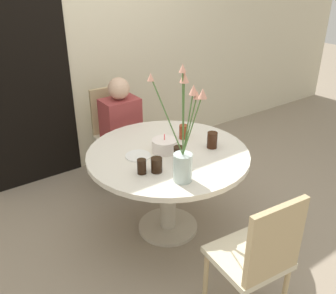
{
  "coord_description": "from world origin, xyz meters",
  "views": [
    {
      "loc": [
        -1.45,
        -2.04,
        2.01
      ],
      "look_at": [
        0.0,
        0.0,
        0.76
      ],
      "focal_mm": 40.0,
      "sensor_mm": 36.0,
      "label": 1
    }
  ],
  "objects_px": {
    "drink_glass_0": "(142,167)",
    "person_woman": "(122,136)",
    "birthday_cake": "(165,146)",
    "drink_glass_2": "(212,140)",
    "chair_far_back": "(115,129)",
    "chair_right_flank": "(258,255)",
    "drink_glass_1": "(183,132)",
    "drink_glass_3": "(178,155)",
    "side_plate": "(138,156)",
    "drink_glass_4": "(157,165)",
    "flower_vase": "(184,150)"
  },
  "relations": [
    {
      "from": "side_plate",
      "to": "drink_glass_3",
      "type": "distance_m",
      "value": 0.31
    },
    {
      "from": "side_plate",
      "to": "drink_glass_1",
      "type": "bearing_deg",
      "value": 6.89
    },
    {
      "from": "drink_glass_1",
      "to": "person_woman",
      "type": "height_order",
      "value": "person_woman"
    },
    {
      "from": "chair_far_back",
      "to": "person_woman",
      "type": "relative_size",
      "value": 0.85
    },
    {
      "from": "flower_vase",
      "to": "person_woman",
      "type": "xyz_separation_m",
      "value": [
        0.23,
        1.25,
        -0.44
      ]
    },
    {
      "from": "side_plate",
      "to": "person_woman",
      "type": "xyz_separation_m",
      "value": [
        0.29,
        0.79,
        -0.22
      ]
    },
    {
      "from": "flower_vase",
      "to": "drink_glass_3",
      "type": "distance_m",
      "value": 0.29
    },
    {
      "from": "drink_glass_3",
      "to": "drink_glass_4",
      "type": "bearing_deg",
      "value": -175.94
    },
    {
      "from": "drink_glass_0",
      "to": "person_woman",
      "type": "bearing_deg",
      "value": 68.71
    },
    {
      "from": "drink_glass_1",
      "to": "drink_glass_3",
      "type": "distance_m",
      "value": 0.41
    },
    {
      "from": "side_plate",
      "to": "drink_glass_1",
      "type": "xyz_separation_m",
      "value": [
        0.46,
        0.06,
        0.05
      ]
    },
    {
      "from": "chair_far_back",
      "to": "drink_glass_3",
      "type": "distance_m",
      "value": 1.23
    },
    {
      "from": "drink_glass_2",
      "to": "person_woman",
      "type": "height_order",
      "value": "person_woman"
    },
    {
      "from": "flower_vase",
      "to": "person_woman",
      "type": "distance_m",
      "value": 1.34
    },
    {
      "from": "birthday_cake",
      "to": "flower_vase",
      "type": "distance_m",
      "value": 0.47
    },
    {
      "from": "drink_glass_1",
      "to": "drink_glass_3",
      "type": "bearing_deg",
      "value": -132.41
    },
    {
      "from": "chair_far_back",
      "to": "person_woman",
      "type": "height_order",
      "value": "person_woman"
    },
    {
      "from": "side_plate",
      "to": "drink_glass_1",
      "type": "distance_m",
      "value": 0.47
    },
    {
      "from": "drink_glass_0",
      "to": "drink_glass_3",
      "type": "bearing_deg",
      "value": -5.07
    },
    {
      "from": "chair_far_back",
      "to": "chair_right_flank",
      "type": "bearing_deg",
      "value": -90.46
    },
    {
      "from": "birthday_cake",
      "to": "side_plate",
      "type": "xyz_separation_m",
      "value": [
        -0.21,
        0.05,
        -0.04
      ]
    },
    {
      "from": "chair_far_back",
      "to": "side_plate",
      "type": "bearing_deg",
      "value": -103.18
    },
    {
      "from": "flower_vase",
      "to": "drink_glass_4",
      "type": "height_order",
      "value": "flower_vase"
    },
    {
      "from": "flower_vase",
      "to": "drink_glass_2",
      "type": "bearing_deg",
      "value": 28.06
    },
    {
      "from": "chair_right_flank",
      "to": "drink_glass_4",
      "type": "relative_size",
      "value": 8.89
    },
    {
      "from": "chair_far_back",
      "to": "birthday_cake",
      "type": "distance_m",
      "value": 1.03
    },
    {
      "from": "chair_right_flank",
      "to": "drink_glass_2",
      "type": "xyz_separation_m",
      "value": [
        0.41,
        0.88,
        0.26
      ]
    },
    {
      "from": "chair_far_back",
      "to": "birthday_cake",
      "type": "height_order",
      "value": "chair_far_back"
    },
    {
      "from": "drink_glass_3",
      "to": "person_woman",
      "type": "xyz_separation_m",
      "value": [
        0.11,
        1.04,
        -0.28
      ]
    },
    {
      "from": "flower_vase",
      "to": "birthday_cake",
      "type": "bearing_deg",
      "value": 71.08
    },
    {
      "from": "side_plate",
      "to": "drink_glass_2",
      "type": "bearing_deg",
      "value": -20.68
    },
    {
      "from": "drink_glass_1",
      "to": "drink_glass_3",
      "type": "relative_size",
      "value": 0.89
    },
    {
      "from": "side_plate",
      "to": "drink_glass_0",
      "type": "height_order",
      "value": "drink_glass_0"
    },
    {
      "from": "birthday_cake",
      "to": "drink_glass_2",
      "type": "xyz_separation_m",
      "value": [
        0.33,
        -0.16,
        0.01
      ]
    },
    {
      "from": "chair_far_back",
      "to": "chair_right_flank",
      "type": "relative_size",
      "value": 1.0
    },
    {
      "from": "chair_right_flank",
      "to": "drink_glass_2",
      "type": "bearing_deg",
      "value": -109.73
    },
    {
      "from": "flower_vase",
      "to": "person_woman",
      "type": "relative_size",
      "value": 0.7
    },
    {
      "from": "drink_glass_3",
      "to": "side_plate",
      "type": "bearing_deg",
      "value": 126.8
    },
    {
      "from": "drink_glass_1",
      "to": "drink_glass_2",
      "type": "relative_size",
      "value": 0.91
    },
    {
      "from": "drink_glass_2",
      "to": "chair_right_flank",
      "type": "bearing_deg",
      "value": -115.18
    },
    {
      "from": "drink_glass_0",
      "to": "chair_right_flank",
      "type": "bearing_deg",
      "value": -75.06
    },
    {
      "from": "drink_glass_0",
      "to": "chair_far_back",
      "type": "bearing_deg",
      "value": 70.83
    },
    {
      "from": "drink_glass_2",
      "to": "drink_glass_4",
      "type": "xyz_separation_m",
      "value": [
        -0.55,
        -0.06,
        -0.01
      ]
    },
    {
      "from": "drink_glass_4",
      "to": "person_woman",
      "type": "bearing_deg",
      "value": 74.02
    },
    {
      "from": "chair_far_back",
      "to": "drink_glass_0",
      "type": "bearing_deg",
      "value": -104.64
    },
    {
      "from": "flower_vase",
      "to": "drink_glass_0",
      "type": "height_order",
      "value": "flower_vase"
    },
    {
      "from": "flower_vase",
      "to": "side_plate",
      "type": "bearing_deg",
      "value": 98.17
    },
    {
      "from": "drink_glass_0",
      "to": "drink_glass_1",
      "type": "xyz_separation_m",
      "value": [
        0.57,
        0.28,
        0.01
      ]
    },
    {
      "from": "chair_far_back",
      "to": "drink_glass_1",
      "type": "bearing_deg",
      "value": -75.43
    },
    {
      "from": "drink_glass_0",
      "to": "drink_glass_4",
      "type": "relative_size",
      "value": 1.01
    }
  ]
}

